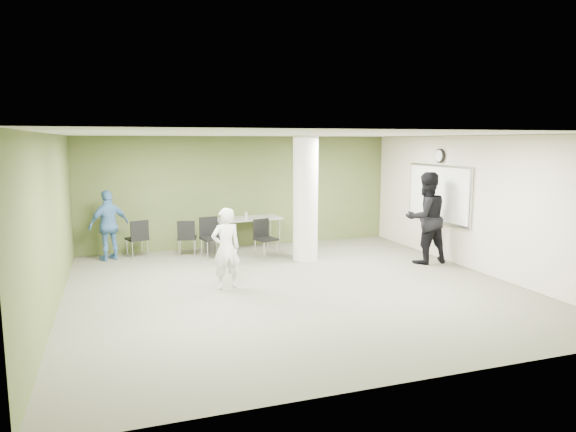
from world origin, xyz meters
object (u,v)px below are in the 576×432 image
object	(u,v)px
woman_white	(226,248)
man_blue	(109,225)
folding_table	(247,220)
chair_back_left	(138,236)
man_black	(426,218)

from	to	relation	value
woman_white	man_blue	world-z (taller)	man_blue
man_blue	folding_table	bearing A→B (deg)	157.16
folding_table	chair_back_left	world-z (taller)	folding_table
woman_white	man_black	world-z (taller)	man_black
folding_table	man_blue	size ratio (longest dim) A/B	1.09
folding_table	chair_back_left	bearing A→B (deg)	176.09
woman_white	man_black	xyz separation A→B (m)	(4.58, 0.55, 0.26)
folding_table	man_blue	world-z (taller)	man_blue
man_black	chair_back_left	bearing A→B (deg)	-23.95
chair_back_left	man_black	bearing A→B (deg)	139.19
woman_white	man_blue	bearing A→B (deg)	-65.33
folding_table	woman_white	bearing A→B (deg)	-116.69
folding_table	man_blue	xyz separation A→B (m)	(-3.23, -0.14, 0.06)
woman_white	folding_table	bearing A→B (deg)	-119.06
woman_white	man_blue	xyz separation A→B (m)	(-2.02, 3.09, 0.05)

